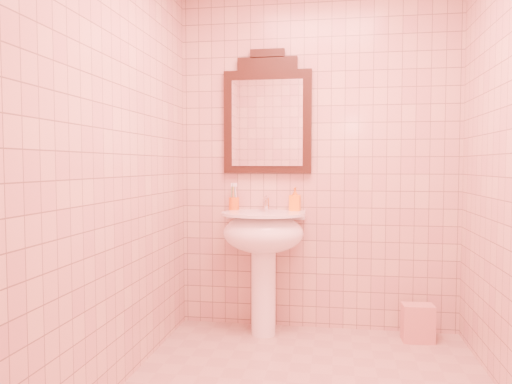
% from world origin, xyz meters
% --- Properties ---
extents(back_wall, '(2.00, 0.02, 2.50)m').
position_xyz_m(back_wall, '(0.00, 1.10, 1.25)').
color(back_wall, '#D6AA95').
rests_on(back_wall, floor).
extents(pedestal_sink, '(0.58, 0.58, 0.86)m').
position_xyz_m(pedestal_sink, '(-0.36, 0.87, 0.66)').
color(pedestal_sink, white).
rests_on(pedestal_sink, floor).
extents(faucet, '(0.04, 0.16, 0.11)m').
position_xyz_m(faucet, '(-0.36, 1.01, 0.92)').
color(faucet, white).
rests_on(faucet, pedestal_sink).
extents(mirror, '(0.64, 0.06, 0.89)m').
position_xyz_m(mirror, '(-0.36, 1.07, 1.54)').
color(mirror, black).
rests_on(mirror, back_wall).
extents(toothbrush_cup, '(0.07, 0.07, 0.17)m').
position_xyz_m(toothbrush_cup, '(-0.60, 1.03, 0.91)').
color(toothbrush_cup, orange).
rests_on(toothbrush_cup, pedestal_sink).
extents(soap_dispenser, '(0.08, 0.08, 0.17)m').
position_xyz_m(soap_dispenser, '(-0.15, 1.03, 0.95)').
color(soap_dispenser, orange).
rests_on(soap_dispenser, pedestal_sink).
extents(towel, '(0.21, 0.15, 0.25)m').
position_xyz_m(towel, '(0.69, 0.91, 0.13)').
color(towel, tan).
rests_on(towel, floor).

